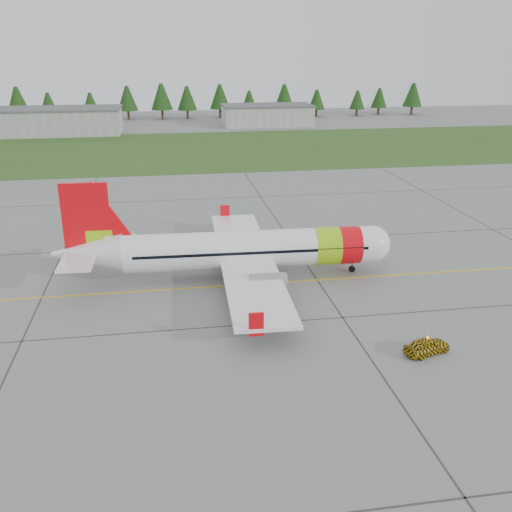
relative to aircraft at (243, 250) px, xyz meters
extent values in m
plane|color=gray|center=(-3.17, -9.88, -2.77)|extent=(320.00, 320.00, 0.00)
cylinder|color=white|center=(0.77, -0.02, 0.04)|extent=(23.68, 4.30, 3.54)
sphere|color=white|center=(12.55, -0.41, 0.04)|extent=(3.54, 3.54, 3.54)
cone|color=white|center=(-14.19, 0.46, 0.36)|extent=(6.46, 3.74, 3.54)
cube|color=black|center=(12.82, -0.42, 0.36)|extent=(1.53, 2.40, 0.51)
cylinder|color=#A0DA10|center=(8.02, -0.26, 0.04)|extent=(2.47, 3.69, 3.62)
cylinder|color=red|center=(10.20, -0.33, 0.04)|extent=(2.11, 3.68, 3.62)
cube|color=white|center=(0.31, -0.01, -0.96)|extent=(5.93, 29.17, 0.33)
cube|color=red|center=(-0.13, 14.43, -0.46)|extent=(1.09, 0.20, 1.81)
cube|color=red|center=(-1.06, -14.40, -0.46)|extent=(1.09, 0.20, 1.81)
cylinder|color=gray|center=(1.84, 4.93, -1.46)|extent=(3.33, 2.01, 1.90)
cylinder|color=gray|center=(1.51, -5.04, -1.46)|extent=(3.33, 2.01, 1.90)
cube|color=red|center=(-14.01, 0.45, 3.39)|extent=(4.18, 0.46, 6.89)
cube|color=#A0DA10|center=(-13.01, 0.42, 1.40)|extent=(2.37, 0.46, 2.18)
cube|color=white|center=(-14.64, 0.47, 0.58)|extent=(3.24, 10.52, 0.20)
cylinder|color=slate|center=(10.74, -0.35, -2.14)|extent=(0.16, 0.16, 1.27)
cylinder|color=black|center=(10.74, -0.35, -2.46)|extent=(0.62, 0.27, 0.62)
cylinder|color=slate|center=(-0.51, 2.56, -1.91)|extent=(0.20, 0.20, 1.72)
cylinder|color=black|center=(-0.87, 2.57, -2.30)|extent=(0.96, 0.44, 0.94)
cylinder|color=slate|center=(-0.67, -2.52, -1.91)|extent=(0.20, 0.20, 1.72)
cylinder|color=black|center=(-1.04, -2.51, -2.30)|extent=(0.96, 0.44, 0.94)
imported|color=#E8B80C|center=(11.04, -16.37, -1.03)|extent=(1.55, 1.70, 3.49)
cube|color=#30561E|center=(-3.17, 72.12, -2.76)|extent=(320.00, 50.00, 0.03)
cube|color=gold|center=(-3.17, -1.88, -2.76)|extent=(120.00, 0.25, 0.02)
cube|color=#A8A8A3|center=(-33.17, 100.12, 0.23)|extent=(32.00, 14.00, 6.00)
cube|color=#A8A8A3|center=(21.83, 108.12, -0.17)|extent=(24.00, 12.00, 5.20)
camera|label=1|loc=(-6.84, -50.04, 18.10)|focal=40.00mm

